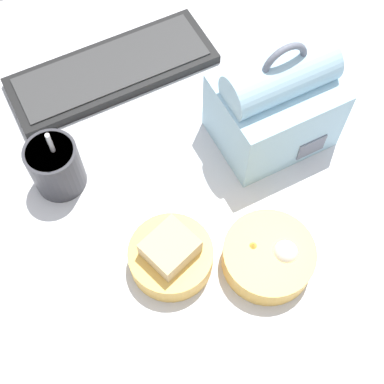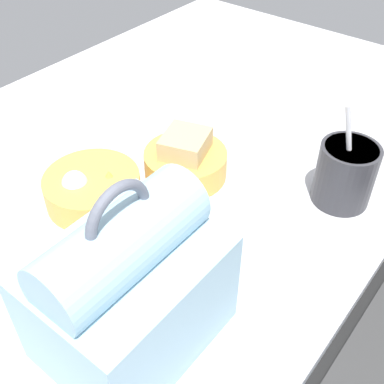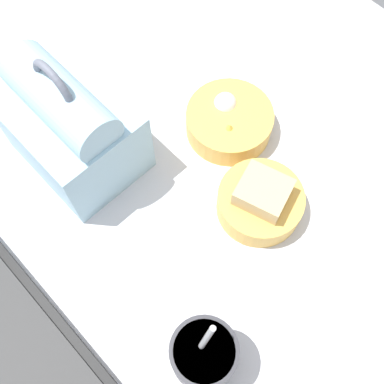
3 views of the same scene
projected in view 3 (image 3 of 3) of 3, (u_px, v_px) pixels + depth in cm
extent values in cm
cube|color=silver|center=(185.00, 226.00, 71.35)|extent=(140.00, 110.00, 2.00)
cube|color=black|center=(23.00, 356.00, 61.94)|extent=(37.22, 13.32, 1.80)
cube|color=#333333|center=(20.00, 355.00, 60.99)|extent=(34.24, 10.93, 0.30)
cube|color=#9EC6DB|center=(74.00, 134.00, 69.42)|extent=(18.12, 14.27, 12.62)
cylinder|color=#9EC6DB|center=(60.00, 100.00, 61.94)|extent=(17.22, 6.94, 6.94)
cube|color=slate|center=(103.00, 103.00, 75.02)|extent=(5.07, 0.30, 3.79)
torus|color=slate|center=(54.00, 86.00, 59.09)|extent=(7.34, 1.00, 7.34)
cylinder|color=#333338|center=(203.00, 355.00, 58.54)|extent=(8.14, 8.14, 9.02)
cylinder|color=gold|center=(204.00, 351.00, 54.71)|extent=(7.16, 7.16, 0.60)
cylinder|color=silver|center=(203.00, 343.00, 53.85)|extent=(0.70, 3.19, 10.24)
cylinder|color=#EAB24C|center=(260.00, 203.00, 69.52)|extent=(12.42, 12.42, 4.21)
cube|color=tan|center=(262.00, 196.00, 67.42)|extent=(8.42, 8.02, 5.89)
cylinder|color=#EAB24C|center=(229.00, 122.00, 75.13)|extent=(13.52, 13.52, 4.35)
ellipsoid|color=white|center=(225.00, 105.00, 74.65)|extent=(3.68, 3.68, 4.33)
cone|color=#EFBC47|center=(229.00, 132.00, 73.00)|extent=(6.11, 6.11, 3.70)
sphere|color=#4C5623|center=(245.00, 105.00, 76.29)|extent=(1.62, 1.62, 1.62)
sphere|color=#4C5623|center=(239.00, 105.00, 76.23)|extent=(1.62, 1.62, 1.62)
sphere|color=#4C5623|center=(235.00, 108.00, 75.98)|extent=(1.62, 1.62, 1.62)
sphere|color=#4C5623|center=(233.00, 113.00, 75.60)|extent=(1.62, 1.62, 1.62)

